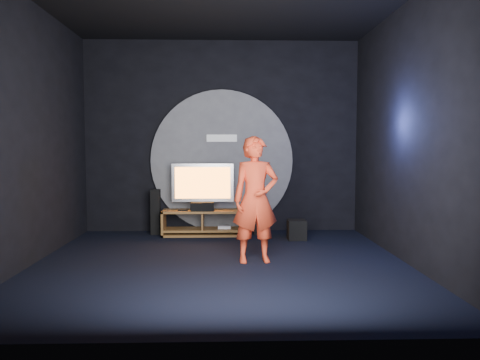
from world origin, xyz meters
name	(u,v)px	position (x,y,z in m)	size (l,w,h in m)	color
floor	(221,264)	(0.00, 0.00, 0.00)	(5.00, 5.00, 0.00)	black
back_wall	(222,137)	(0.00, 2.50, 1.75)	(5.00, 0.04, 3.50)	black
front_wall	(216,123)	(0.00, -2.50, 1.75)	(5.00, 0.04, 3.50)	black
left_wall	(27,132)	(-2.50, 0.00, 1.75)	(0.04, 5.00, 3.50)	black
right_wall	(409,133)	(2.50, 0.00, 1.75)	(0.04, 5.00, 3.50)	black
wall_disc_panel	(222,161)	(0.00, 2.44, 1.30)	(2.60, 0.11, 2.60)	#515156
media_console	(203,224)	(-0.33, 2.05, 0.19)	(1.42, 0.45, 0.45)	brown
tv	(203,184)	(-0.34, 2.12, 0.90)	(1.09, 0.22, 0.82)	#A3A2A9
center_speaker	(202,207)	(-0.34, 1.90, 0.53)	(0.40, 0.15, 0.15)	black
remote	(183,210)	(-0.68, 1.93, 0.46)	(0.18, 0.05, 0.02)	black
tower_speaker_left	(156,212)	(-1.18, 2.18, 0.40)	(0.16, 0.18, 0.80)	black
tower_speaker_right	(259,212)	(0.65, 2.08, 0.40)	(0.16, 0.18, 0.80)	black
subwoofer	(297,230)	(1.27, 1.61, 0.17)	(0.30, 0.30, 0.33)	black
player	(256,200)	(0.47, 0.10, 0.85)	(0.62, 0.41, 1.71)	red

